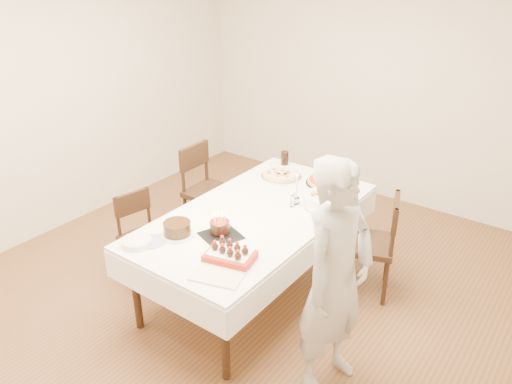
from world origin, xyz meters
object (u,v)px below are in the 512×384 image
Objects in this scene: dining_table at (256,252)px; pizza_white at (281,175)px; chair_right_savory at (367,244)px; chair_left_dessert at (146,239)px; layer_cake at (177,229)px; birthday_cake at (220,223)px; taper_candle at (297,188)px; cola_glass at (285,158)px; chair_left_savory at (211,192)px; strawberry_box at (230,255)px; pizza_pepperoni at (326,181)px; pasta_bowl at (322,200)px; person at (336,280)px.

pizza_white reaches higher than dining_table.
chair_right_savory is 1.14× the size of chair_left_dessert.
layer_cake reaches higher than dining_table.
birthday_cake is at bearing -79.91° from pizza_white.
dining_table is at bearing 85.92° from birthday_cake.
taper_candle reaches higher than cola_glass.
strawberry_box is (1.19, -1.15, 0.32)m from chair_left_savory.
chair_right_savory reaches higher than layer_cake.
cola_glass is at bearing 130.10° from taper_candle.
chair_left_savory reaches higher than strawberry_box.
chair_right_savory reaches higher than cola_glass.
pasta_bowl reaches higher than pizza_pepperoni.
pizza_white is (-0.23, 0.71, 0.40)m from dining_table.
chair_left_dessert is 1.39m from taper_candle.
strawberry_box is (0.64, -1.64, -0.03)m from cola_glass.
strawberry_box is (0.27, -0.66, 0.42)m from dining_table.
chair_left_savory is 1.34m from layer_cake.
chair_right_savory is at bearing 20.37° from taper_candle.
chair_left_dessert is 1.93m from person.
chair_right_savory is 3.47× the size of layer_cake.
chair_right_savory is 1.91m from chair_left_dessert.
taper_candle is (-0.01, -0.49, 0.12)m from pizza_pepperoni.
pizza_pepperoni is (-0.82, 1.35, -0.05)m from person.
layer_cake is (-1.02, -1.18, 0.35)m from chair_right_savory.
pizza_white is 1.04× the size of pizza_pepperoni.
pizza_pepperoni is at bearing 133.73° from chair_right_savory.
dining_table is at bearing 67.12° from layer_cake.
pizza_white is at bearing -164.20° from chair_left_savory.
birthday_cake is at bearing -149.11° from chair_right_savory.
dining_table is 0.85m from pizza_white.
birthday_cake is at bearing -94.08° from dining_table.
dining_table is 0.81m from layer_cake.
pasta_bowl reaches higher than pizza_white.
chair_left_dessert reaches higher than pizza_white.
taper_candle is 2.01× the size of cola_glass.
pizza_white is at bearing -163.50° from pizza_pepperoni.
birthday_cake is (-1.03, 0.10, 0.02)m from person.
layer_cake is at bearing -106.87° from pizza_pepperoni.
birthday_cake is (0.85, 0.02, 0.44)m from chair_left_dessert.
cola_glass reaches higher than pizza_pepperoni.
cola_glass is at bearing 142.64° from pasta_bowl.
cola_glass is 1.76m from strawberry_box.
chair_right_savory is 1.16m from person.
pasta_bowl is 1.22m from layer_cake.
pizza_white is 1.34m from layer_cake.
chair_left_dessert is at bearing 162.44° from layer_cake.
chair_left_savory is 1.19m from pizza_pepperoni.
person is at bearing -27.31° from dining_table.
person is 5.31× the size of pasta_bowl.
strawberry_box reaches higher than chair_left_dessert.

